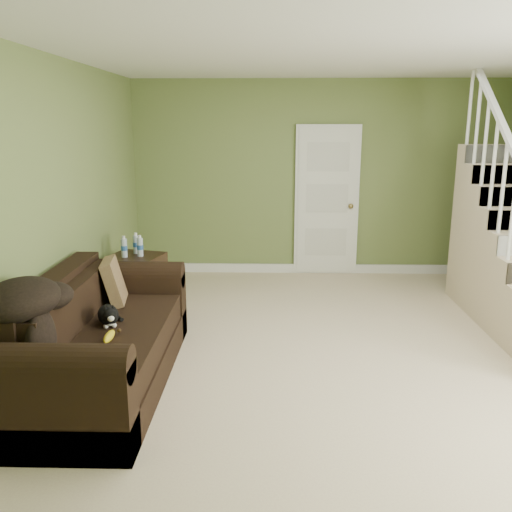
# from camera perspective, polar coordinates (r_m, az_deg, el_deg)

# --- Properties ---
(floor) EXTENTS (5.00, 5.50, 0.01)m
(floor) POSITION_cam_1_polar(r_m,az_deg,el_deg) (5.07, 9.04, -10.04)
(floor) COLOR #C5AA8E
(floor) RESTS_ON ground
(ceiling) EXTENTS (5.00, 5.50, 0.01)m
(ceiling) POSITION_cam_1_polar(r_m,az_deg,el_deg) (4.68, 10.32, 20.52)
(ceiling) COLOR white
(ceiling) RESTS_ON wall_back
(wall_back) EXTENTS (5.00, 0.04, 2.60)m
(wall_back) POSITION_cam_1_polar(r_m,az_deg,el_deg) (7.41, 6.71, 8.04)
(wall_back) COLOR olive
(wall_back) RESTS_ON floor
(wall_front) EXTENTS (5.00, 0.04, 2.60)m
(wall_front) POSITION_cam_1_polar(r_m,az_deg,el_deg) (2.10, 20.01, -7.72)
(wall_front) COLOR olive
(wall_front) RESTS_ON floor
(wall_left) EXTENTS (0.04, 5.50, 2.60)m
(wall_left) POSITION_cam_1_polar(r_m,az_deg,el_deg) (5.01, -20.09, 4.51)
(wall_left) COLOR olive
(wall_left) RESTS_ON floor
(baseboard_back) EXTENTS (5.00, 0.04, 0.12)m
(baseboard_back) POSITION_cam_1_polar(r_m,az_deg,el_deg) (7.61, 6.47, -1.31)
(baseboard_back) COLOR white
(baseboard_back) RESTS_ON floor
(baseboard_left) EXTENTS (0.04, 5.50, 0.12)m
(baseboard_left) POSITION_cam_1_polar(r_m,az_deg,el_deg) (5.32, -18.68, -8.75)
(baseboard_left) COLOR white
(baseboard_left) RESTS_ON floor
(door) EXTENTS (0.86, 0.12, 2.02)m
(door) POSITION_cam_1_polar(r_m,az_deg,el_deg) (7.42, 7.46, 5.73)
(door) COLOR white
(door) RESTS_ON floor
(sofa) EXTENTS (0.96, 2.23, 0.88)m
(sofa) POSITION_cam_1_polar(r_m,az_deg,el_deg) (4.52, -16.25, -8.87)
(sofa) COLOR black
(sofa) RESTS_ON floor
(side_table) EXTENTS (0.66, 0.66, 0.87)m
(side_table) POSITION_cam_1_polar(r_m,az_deg,el_deg) (6.07, -12.55, -2.85)
(side_table) COLOR black
(side_table) RESTS_ON floor
(cat) EXTENTS (0.28, 0.42, 0.21)m
(cat) POSITION_cam_1_polar(r_m,az_deg,el_deg) (4.47, -15.38, -6.05)
(cat) COLOR black
(cat) RESTS_ON sofa
(banana) EXTENTS (0.06, 0.22, 0.06)m
(banana) POSITION_cam_1_polar(r_m,az_deg,el_deg) (4.18, -15.20, -8.17)
(banana) COLOR yellow
(banana) RESTS_ON sofa
(throw_pillow) EXTENTS (0.26, 0.42, 0.41)m
(throw_pillow) POSITION_cam_1_polar(r_m,az_deg,el_deg) (4.99, -14.72, -2.58)
(throw_pillow) COLOR #4E301F
(throw_pillow) RESTS_ON sofa
(throw_blanket) EXTENTS (0.64, 0.75, 0.26)m
(throw_blanket) POSITION_cam_1_polar(r_m,az_deg,el_deg) (3.90, -23.48, -4.16)
(throw_blanket) COLOR black
(throw_blanket) RESTS_ON sofa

